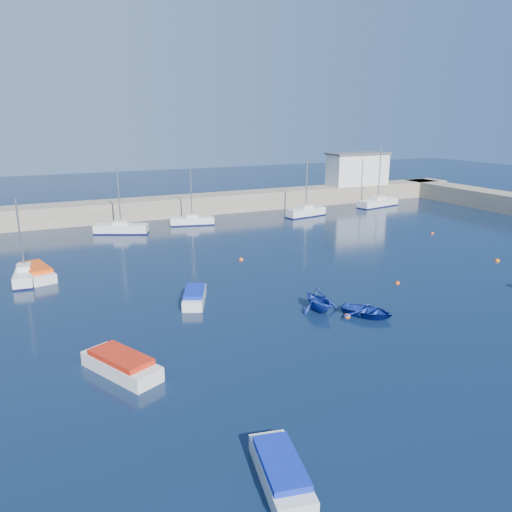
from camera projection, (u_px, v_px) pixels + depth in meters
name	position (u px, v px, depth m)	size (l,w,h in m)	color
ground	(404.00, 337.00, 31.60)	(220.00, 220.00, 0.00)	#0C1B35
back_wall	(184.00, 205.00, 71.32)	(96.00, 4.50, 2.60)	gray
right_arm	(485.00, 199.00, 77.25)	(4.50, 32.00, 2.60)	gray
harbor_office	(357.00, 170.00, 82.66)	(10.00, 4.00, 5.00)	silver
sailboat_3	(25.00, 274.00, 42.38)	(2.03, 5.44, 7.11)	silver
sailboat_5	(121.00, 228.00, 59.77)	(6.47, 4.30, 8.35)	silver
sailboat_6	(192.00, 221.00, 64.57)	(5.81, 2.84, 7.40)	silver
sailboat_7	(306.00, 212.00, 70.08)	(6.21, 2.71, 8.09)	silver
sailboat_8	(378.00, 203.00, 77.92)	(7.69, 3.58, 9.65)	silver
motorboat_0	(121.00, 364.00, 27.02)	(3.76, 5.28, 1.12)	silver
motorboat_1	(195.00, 296.00, 37.43)	(3.01, 4.41, 1.02)	silver
motorboat_2	(36.00, 272.00, 43.21)	(3.09, 5.66, 1.11)	silver
motorboat_3	(281.00, 471.00, 18.92)	(2.34, 4.52, 1.01)	silver
dinghy_center	(367.00, 311.00, 34.83)	(2.58, 3.62, 0.75)	#162E99
dinghy_left	(319.00, 300.00, 35.73)	(2.73, 3.16, 1.67)	#162E99
buoy_0	(347.00, 317.00, 34.82)	(0.48, 0.48, 0.48)	#FD600D
buoy_1	(397.00, 283.00, 41.82)	(0.41, 0.41, 0.41)	#E74411
buoy_2	(497.00, 261.00, 48.34)	(0.47, 0.47, 0.47)	#FD600D
buoy_3	(241.00, 260.00, 48.72)	(0.44, 0.44, 0.44)	#FD600D
buoy_4	(432.00, 234.00, 59.85)	(0.41, 0.41, 0.41)	#E74411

